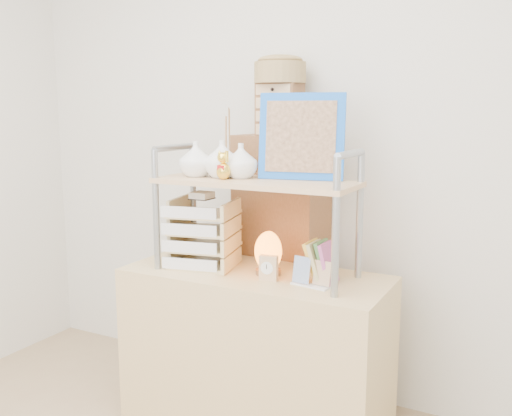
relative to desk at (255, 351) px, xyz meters
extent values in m
cube|color=silver|center=(0.00, 0.50, 0.93)|extent=(3.40, 0.02, 2.60)
cube|color=tan|center=(0.00, 0.00, 0.00)|extent=(1.20, 0.50, 0.75)
cube|color=brown|center=(-0.05, 0.37, 0.30)|extent=(0.47, 0.28, 1.35)
cylinder|color=#949BA2|center=(-0.43, -0.15, 0.65)|extent=(0.03, 0.03, 0.55)
cylinder|color=#949BA2|center=(-0.43, 0.15, 0.65)|extent=(0.03, 0.03, 0.55)
cylinder|color=#949BA2|center=(-0.43, 0.00, 0.93)|extent=(0.03, 0.30, 0.03)
cylinder|color=#949BA2|center=(0.43, -0.15, 0.65)|extent=(0.03, 0.03, 0.55)
cylinder|color=#949BA2|center=(0.43, 0.15, 0.65)|extent=(0.03, 0.03, 0.55)
cylinder|color=#949BA2|center=(0.43, 0.00, 0.93)|extent=(0.03, 0.30, 0.03)
cube|color=tan|center=(0.00, 0.00, 0.79)|extent=(0.90, 0.34, 0.02)
imported|color=white|center=(-0.30, -0.02, 0.88)|extent=(0.15, 0.15, 0.16)
imported|color=white|center=(-0.17, 0.00, 0.88)|extent=(0.16, 0.16, 0.17)
imported|color=white|center=(-0.08, 0.02, 0.87)|extent=(0.15, 0.15, 0.16)
cylinder|color=#2549A2|center=(-0.22, 0.12, 0.85)|extent=(0.07, 0.07, 0.10)
cube|color=blue|center=(0.17, 0.10, 0.98)|extent=(0.38, 0.13, 0.38)
cube|color=brown|center=(0.17, 0.09, 0.98)|extent=(0.31, 0.10, 0.31)
cube|color=#B54F90|center=(0.35, 0.00, 0.46)|extent=(0.06, 0.12, 0.17)
cube|color=#4E8743|center=(0.33, 0.02, 0.46)|extent=(0.06, 0.12, 0.17)
cube|color=tan|center=(0.31, 0.00, 0.46)|extent=(0.07, 0.13, 0.17)
cube|color=yellow|center=(0.28, 0.02, 0.46)|extent=(0.07, 0.14, 0.17)
cube|color=#CFB77C|center=(-0.27, 0.01, 0.38)|extent=(0.34, 0.32, 0.01)
cube|color=white|center=(-0.27, -0.12, 0.41)|extent=(0.26, 0.07, 0.05)
cube|color=#CFB77C|center=(-0.27, 0.01, 0.46)|extent=(0.34, 0.32, 0.01)
cube|color=white|center=(-0.27, -0.12, 0.49)|extent=(0.26, 0.07, 0.05)
cube|color=#CFB77C|center=(-0.27, 0.01, 0.54)|extent=(0.34, 0.32, 0.01)
cube|color=white|center=(-0.27, -0.12, 0.57)|extent=(0.26, 0.07, 0.05)
cube|color=#CFB77C|center=(-0.27, 0.01, 0.62)|extent=(0.34, 0.32, 0.01)
cube|color=white|center=(-0.27, -0.12, 0.65)|extent=(0.26, 0.07, 0.05)
cube|color=beige|center=(-0.27, -0.01, 0.71)|extent=(0.09, 0.09, 0.03)
cylinder|color=brown|center=(0.06, 0.01, 0.39)|extent=(0.11, 0.11, 0.02)
ellipsoid|color=orange|center=(0.06, 0.01, 0.48)|extent=(0.13, 0.12, 0.17)
cube|color=tan|center=(0.11, -0.08, 0.43)|extent=(0.08, 0.04, 0.11)
cylinder|color=white|center=(0.11, -0.09, 0.43)|extent=(0.06, 0.01, 0.06)
cube|color=white|center=(0.30, -0.07, 0.38)|extent=(0.17, 0.07, 0.01)
cube|color=navy|center=(0.25, -0.07, 0.44)|extent=(0.08, 0.03, 0.11)
cube|color=tan|center=(0.34, -0.06, 0.44)|extent=(0.08, 0.03, 0.10)
cube|color=brown|center=(-0.05, 0.35, 1.10)|extent=(0.20, 0.15, 0.25)
cube|color=tan|center=(-0.05, 0.27, 1.01)|extent=(0.18, 0.01, 0.05)
cube|color=tan|center=(-0.05, 0.27, 1.07)|extent=(0.18, 0.01, 0.05)
cube|color=tan|center=(-0.05, 0.27, 1.13)|extent=(0.18, 0.01, 0.05)
cube|color=tan|center=(-0.05, 0.27, 1.19)|extent=(0.18, 0.01, 0.05)
cylinder|color=brown|center=(-0.05, 0.35, 1.28)|extent=(0.25, 0.25, 0.10)
camera|label=1|loc=(1.16, -2.19, 1.10)|focal=40.00mm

